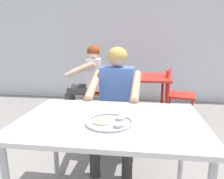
{
  "coord_description": "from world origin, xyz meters",
  "views": [
    {
      "loc": [
        0.09,
        -1.29,
        1.27
      ],
      "look_at": [
        -0.12,
        0.33,
        0.89
      ],
      "focal_mm": 34.2,
      "sensor_mm": 36.0,
      "label": 1
    }
  ],
  "objects": [
    {
      "name": "thali_tray",
      "position": [
        -0.1,
        -0.0,
        0.75
      ],
      "size": [
        0.31,
        0.31,
        0.03
      ],
      "color": "#B7BABF",
      "rests_on": "table_foreground"
    },
    {
      "name": "back_wall",
      "position": [
        0.0,
        3.34,
        1.7
      ],
      "size": [
        12.0,
        0.12,
        3.4
      ],
      "primitive_type": "cube",
      "color": "silver",
      "rests_on": "ground"
    },
    {
      "name": "table_foreground",
      "position": [
        -0.1,
        0.08,
        0.67
      ],
      "size": [
        1.26,
        0.84,
        0.74
      ],
      "color": "silver",
      "rests_on": "ground"
    },
    {
      "name": "chair_red_right",
      "position": [
        0.66,
        2.07,
        0.48
      ],
      "size": [
        0.52,
        0.49,
        0.83
      ],
      "color": "red",
      "rests_on": "ground"
    },
    {
      "name": "diner_foreground",
      "position": [
        -0.14,
        0.78,
        0.72
      ],
      "size": [
        0.5,
        0.56,
        1.2
      ],
      "color": "#373737",
      "rests_on": "ground"
    },
    {
      "name": "patron_background",
      "position": [
        -0.73,
        2.01,
        0.71
      ],
      "size": [
        0.58,
        0.53,
        1.19
      ],
      "color": "#3F3F3F",
      "rests_on": "ground"
    },
    {
      "name": "chair_red_left",
      "position": [
        -0.55,
        2.09,
        0.5
      ],
      "size": [
        0.52,
        0.49,
        0.86
      ],
      "color": "red",
      "rests_on": "ground"
    },
    {
      "name": "table_background_red",
      "position": [
        0.06,
        2.02,
        0.64
      ],
      "size": [
        0.96,
        0.78,
        0.72
      ],
      "color": "red",
      "rests_on": "ground"
    },
    {
      "name": "chair_foreground",
      "position": [
        -0.13,
        1.01,
        0.51
      ],
      "size": [
        0.45,
        0.4,
        0.88
      ],
      "color": "#3F3F44",
      "rests_on": "ground"
    }
  ]
}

